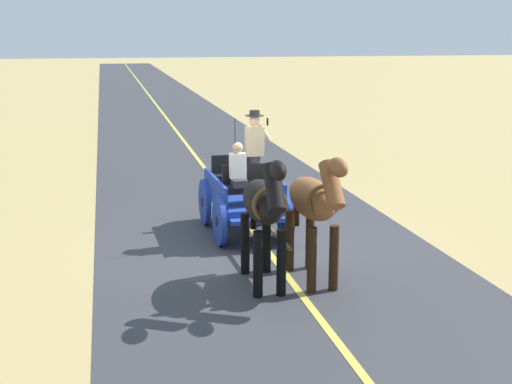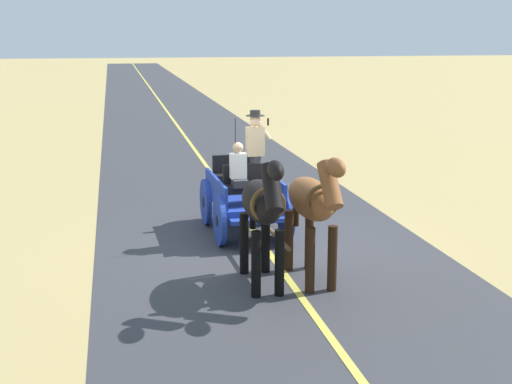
# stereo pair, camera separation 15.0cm
# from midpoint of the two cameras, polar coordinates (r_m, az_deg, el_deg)

# --- Properties ---
(ground_plane) EXTENTS (200.00, 200.00, 0.00)m
(ground_plane) POSITION_cam_midpoint_polar(r_m,az_deg,el_deg) (13.39, 0.21, -4.27)
(ground_plane) COLOR tan
(road_surface) EXTENTS (6.29, 160.00, 0.01)m
(road_surface) POSITION_cam_midpoint_polar(r_m,az_deg,el_deg) (13.39, 0.21, -4.26)
(road_surface) COLOR #38383D
(road_surface) RESTS_ON ground
(road_centre_stripe) EXTENTS (0.12, 160.00, 0.00)m
(road_centre_stripe) POSITION_cam_midpoint_polar(r_m,az_deg,el_deg) (13.39, 0.21, -4.24)
(road_centre_stripe) COLOR #DBCC4C
(road_centre_stripe) RESTS_ON road_surface
(horse_drawn_carriage) EXTENTS (1.50, 4.51, 2.50)m
(horse_drawn_carriage) POSITION_cam_midpoint_polar(r_m,az_deg,el_deg) (13.92, -1.26, -0.13)
(horse_drawn_carriage) COLOR #1E3899
(horse_drawn_carriage) RESTS_ON ground
(horse_near_side) EXTENTS (0.65, 2.13, 2.21)m
(horse_near_side) POSITION_cam_midpoint_polar(r_m,az_deg,el_deg) (11.07, 4.38, -0.88)
(horse_near_side) COLOR brown
(horse_near_side) RESTS_ON ground
(horse_off_side) EXTENTS (0.59, 2.13, 2.21)m
(horse_off_side) POSITION_cam_midpoint_polar(r_m,az_deg,el_deg) (10.84, 0.26, -1.15)
(horse_off_side) COLOR black
(horse_off_side) RESTS_ON ground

